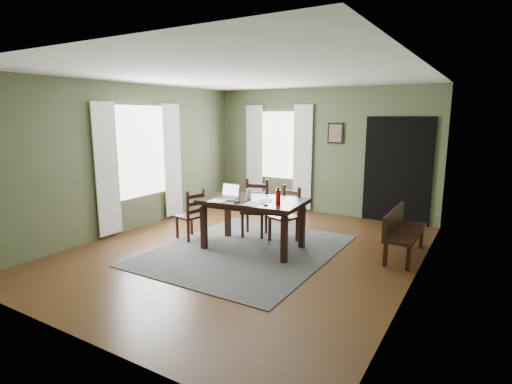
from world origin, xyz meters
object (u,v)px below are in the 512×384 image
Objects in this scene: chair_back_right at (286,215)px; bench at (401,229)px; chair_end at (191,215)px; water_bottle at (278,197)px; dining_table at (253,205)px; laptop at (229,194)px; chair_back_left at (255,209)px.

chair_back_right reaches higher than bench.
chair_end is 1.76m from water_bottle.
laptop reaches higher than dining_table.
dining_table is 1.70× the size of chair_back_left.
chair_end is at bearing 179.58° from laptop.
bench is (2.47, 0.20, -0.05)m from chair_back_left.
bench is 4.93× the size of water_bottle.
chair_back_right is at bearing 108.36° from water_bottle.
bench is (2.11, 0.86, -0.28)m from dining_table.
chair_back_right is (0.26, 0.63, -0.26)m from dining_table.
laptop is (-2.49, -0.98, 0.44)m from bench.
laptop is at bearing -114.43° from chair_back_right.
laptop is (-0.03, -0.79, 0.39)m from chair_back_left.
chair_back_right is at bearing 48.75° from laptop.
dining_table is at bearing 112.14° from bench.
chair_end reaches higher than bench.
chair_end is at bearing 106.79° from bench.
chair_end is 1.14m from chair_back_left.
bench is at bearing -12.66° from chair_back_left.
water_bottle reaches higher than chair_end.
chair_back_left is 2.87× the size of laptop.
laptop is at bearing 179.26° from water_bottle.
dining_table is 1.21m from chair_end.
bench is at bearing 118.99° from chair_end.
water_bottle is (0.90, -0.01, 0.06)m from laptop.
chair_back_right is 3.57× the size of water_bottle.
laptop reaches higher than chair_back_left.
chair_back_right is 2.71× the size of laptop.
bench is 2.72m from laptop.
water_bottle reaches higher than dining_table.
dining_table is 2.29m from bench.
dining_table is at bearing -96.46° from chair_back_right.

